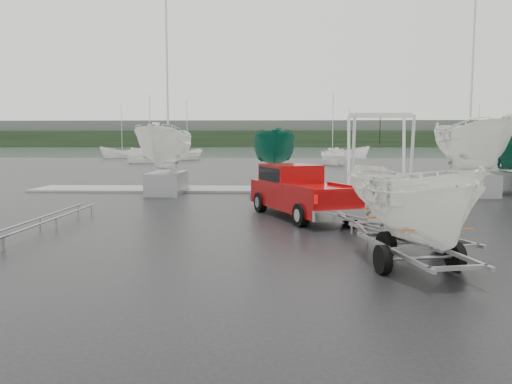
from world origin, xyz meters
The scene contains 19 objects.
ground_plane centered at (0.00, 0.00, 0.00)m, with size 120.00×120.00×0.00m, color black.
lake centered at (0.00, 100.00, -0.01)m, with size 300.00×300.00×0.00m, color slate.
dock centered at (0.00, 13.00, 0.05)m, with size 30.00×3.00×0.12m, color gray.
treeline centered at (0.00, 170.00, 3.00)m, with size 300.00×8.00×6.00m, color black.
far_hill centered at (0.00, 178.00, 5.00)m, with size 300.00×6.00×10.00m, color #4C5651.
pickup_truck centered at (-1.27, 3.97, 0.95)m, with size 3.82×5.74×1.81m.
trailer_hitched centered at (1.14, -1.75, 2.64)m, with size 2.48×3.78×4.87m.
trailer_parked centered at (0.82, -3.40, 2.44)m, with size 1.90×3.76×4.48m.
boat_hoist centered at (3.48, 13.00, 2.67)m, with size 3.30×2.18×4.12m.
keelboat_0 centered at (-7.48, 11.00, 3.68)m, with size 2.32×3.20×10.49m.
keelboat_1 centered at (-2.08, 11.20, 3.26)m, with size 2.09×3.20×6.65m.
keelboat_2 centered at (7.58, 11.00, 4.19)m, with size 2.63×3.20×10.81m.
mast_rack_0 centered at (-9.00, 1.00, 0.35)m, with size 0.56×6.50×0.06m.
moored_boat_0 centered at (-16.64, 44.66, 0.01)m, with size 2.83×2.80×10.82m.
moored_boat_1 centered at (-13.79, 53.50, 0.01)m, with size 3.07×3.10×11.02m.
moored_boat_2 centered at (4.34, 41.46, 0.01)m, with size 2.48×2.54×11.00m.
moored_boat_3 centered at (27.04, 58.75, 0.01)m, with size 2.64×2.69×10.89m.
moored_boat_4 centered at (-24.75, 60.26, 0.00)m, with size 3.65×3.64×11.41m.
moored_boat_5 centered at (9.85, 66.55, 0.00)m, with size 2.67×2.61×11.38m.
Camera 1 is at (-2.15, -13.74, 2.72)m, focal length 35.00 mm.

